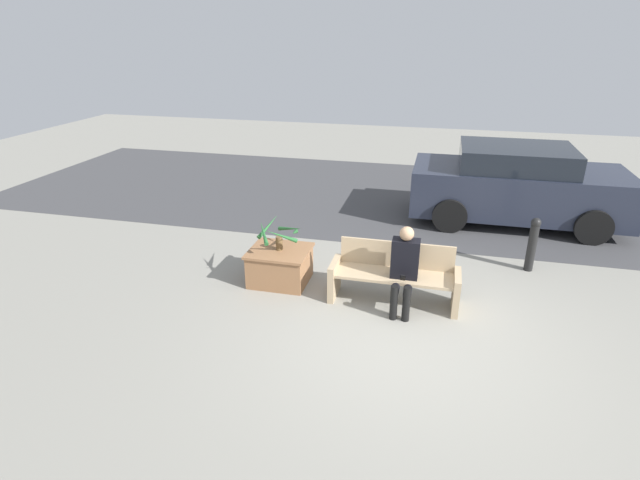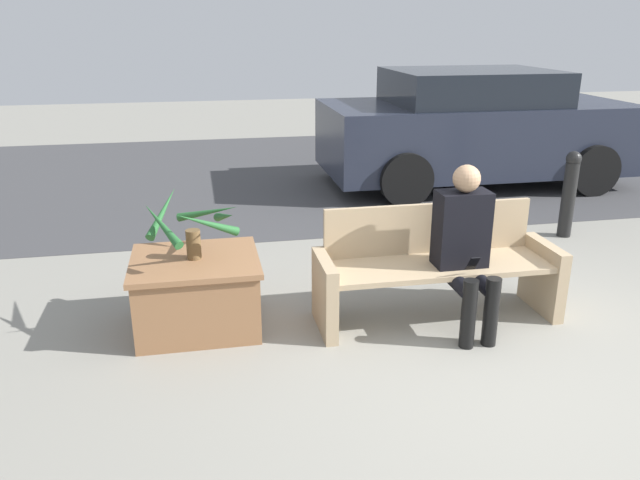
# 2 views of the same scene
# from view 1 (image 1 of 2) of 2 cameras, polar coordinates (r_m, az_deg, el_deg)

# --- Properties ---
(ground_plane) EXTENTS (30.00, 30.00, 0.00)m
(ground_plane) POSITION_cam_1_polar(r_m,az_deg,el_deg) (6.54, 9.37, -10.94)
(ground_plane) COLOR gray
(road_surface) EXTENTS (20.00, 6.00, 0.01)m
(road_surface) POSITION_cam_1_polar(r_m,az_deg,el_deg) (11.86, 11.94, 4.71)
(road_surface) COLOR #424244
(road_surface) RESTS_ON ground_plane
(bench) EXTENTS (1.81, 0.55, 0.83)m
(bench) POSITION_cam_1_polar(r_m,az_deg,el_deg) (7.16, 8.51, -4.01)
(bench) COLOR tan
(bench) RESTS_ON ground_plane
(person_seated) EXTENTS (0.38, 0.57, 1.20)m
(person_seated) POSITION_cam_1_polar(r_m,az_deg,el_deg) (6.88, 9.60, -2.97)
(person_seated) COLOR black
(person_seated) RESTS_ON ground_plane
(planter_box) EXTENTS (0.91, 0.80, 0.54)m
(planter_box) POSITION_cam_1_polar(r_m,az_deg,el_deg) (7.68, -4.60, -2.81)
(planter_box) COLOR #936642
(planter_box) RESTS_ON ground_plane
(potted_plant) EXTENTS (0.69, 0.69, 0.48)m
(potted_plant) POSITION_cam_1_polar(r_m,az_deg,el_deg) (7.47, -4.65, 0.76)
(potted_plant) COLOR brown
(potted_plant) RESTS_ON planter_box
(parked_car) EXTENTS (4.06, 1.98, 1.53)m
(parked_car) POSITION_cam_1_polar(r_m,az_deg,el_deg) (10.69, 21.53, 5.87)
(parked_car) COLOR #232838
(parked_car) RESTS_ON ground_plane
(bollard_post) EXTENTS (0.15, 0.15, 0.90)m
(bollard_post) POSITION_cam_1_polar(r_m,az_deg,el_deg) (8.63, 23.11, -0.34)
(bollard_post) COLOR black
(bollard_post) RESTS_ON ground_plane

